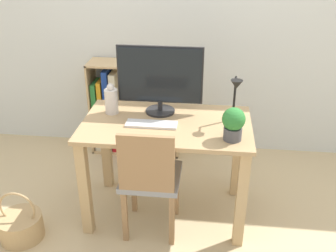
{
  "coord_description": "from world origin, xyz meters",
  "views": [
    {
      "loc": [
        0.29,
        -2.42,
        1.97
      ],
      "look_at": [
        0.0,
        0.1,
        0.69
      ],
      "focal_mm": 42.0,
      "sensor_mm": 36.0,
      "label": 1
    }
  ],
  "objects_px": {
    "potted_plant": "(233,123)",
    "keyboard": "(152,124)",
    "desk_lamp": "(235,97)",
    "chair": "(150,177)",
    "basket": "(21,226)",
    "monitor": "(160,77)",
    "vase": "(111,100)",
    "bookshelf": "(119,110)"
  },
  "relations": [
    {
      "from": "potted_plant",
      "to": "keyboard",
      "type": "bearing_deg",
      "value": 165.63
    },
    {
      "from": "desk_lamp",
      "to": "chair",
      "type": "bearing_deg",
      "value": -151.94
    },
    {
      "from": "keyboard",
      "to": "basket",
      "type": "xyz_separation_m",
      "value": [
        -0.89,
        -0.35,
        -0.68
      ]
    },
    {
      "from": "monitor",
      "to": "chair",
      "type": "distance_m",
      "value": 0.7
    },
    {
      "from": "vase",
      "to": "basket",
      "type": "xyz_separation_m",
      "value": [
        -0.57,
        -0.52,
        -0.77
      ]
    },
    {
      "from": "desk_lamp",
      "to": "bookshelf",
      "type": "relative_size",
      "value": 0.37
    },
    {
      "from": "potted_plant",
      "to": "chair",
      "type": "bearing_deg",
      "value": -173.77
    },
    {
      "from": "monitor",
      "to": "potted_plant",
      "type": "xyz_separation_m",
      "value": [
        0.51,
        -0.36,
        -0.15
      ]
    },
    {
      "from": "monitor",
      "to": "potted_plant",
      "type": "distance_m",
      "value": 0.65
    },
    {
      "from": "monitor",
      "to": "keyboard",
      "type": "relative_size",
      "value": 1.73
    },
    {
      "from": "bookshelf",
      "to": "keyboard",
      "type": "bearing_deg",
      "value": -64.28
    },
    {
      "from": "potted_plant",
      "to": "basket",
      "type": "relative_size",
      "value": 0.57
    },
    {
      "from": "chair",
      "to": "basket",
      "type": "bearing_deg",
      "value": -169.09
    },
    {
      "from": "keyboard",
      "to": "vase",
      "type": "distance_m",
      "value": 0.37
    },
    {
      "from": "chair",
      "to": "desk_lamp",
      "type": "bearing_deg",
      "value": 29.18
    },
    {
      "from": "bookshelf",
      "to": "monitor",
      "type": "bearing_deg",
      "value": -56.24
    },
    {
      "from": "potted_plant",
      "to": "bookshelf",
      "type": "relative_size",
      "value": 0.24
    },
    {
      "from": "keyboard",
      "to": "desk_lamp",
      "type": "xyz_separation_m",
      "value": [
        0.55,
        0.09,
        0.19
      ]
    },
    {
      "from": "vase",
      "to": "chair",
      "type": "xyz_separation_m",
      "value": [
        0.33,
        -0.37,
        -0.39
      ]
    },
    {
      "from": "desk_lamp",
      "to": "potted_plant",
      "type": "bearing_deg",
      "value": -93.04
    },
    {
      "from": "desk_lamp",
      "to": "potted_plant",
      "type": "relative_size",
      "value": 1.52
    },
    {
      "from": "bookshelf",
      "to": "basket",
      "type": "bearing_deg",
      "value": -107.83
    },
    {
      "from": "vase",
      "to": "basket",
      "type": "height_order",
      "value": "vase"
    },
    {
      "from": "desk_lamp",
      "to": "basket",
      "type": "height_order",
      "value": "desk_lamp"
    },
    {
      "from": "desk_lamp",
      "to": "monitor",
      "type": "bearing_deg",
      "value": 165.78
    },
    {
      "from": "keyboard",
      "to": "basket",
      "type": "relative_size",
      "value": 0.92
    },
    {
      "from": "vase",
      "to": "desk_lamp",
      "type": "distance_m",
      "value": 0.88
    },
    {
      "from": "desk_lamp",
      "to": "chair",
      "type": "height_order",
      "value": "desk_lamp"
    },
    {
      "from": "vase",
      "to": "bookshelf",
      "type": "height_order",
      "value": "vase"
    },
    {
      "from": "monitor",
      "to": "vase",
      "type": "bearing_deg",
      "value": -170.73
    },
    {
      "from": "vase",
      "to": "desk_lamp",
      "type": "relative_size",
      "value": 0.69
    },
    {
      "from": "potted_plant",
      "to": "monitor",
      "type": "bearing_deg",
      "value": 144.57
    },
    {
      "from": "vase",
      "to": "desk_lamp",
      "type": "bearing_deg",
      "value": -5.0
    },
    {
      "from": "keyboard",
      "to": "desk_lamp",
      "type": "height_order",
      "value": "desk_lamp"
    },
    {
      "from": "keyboard",
      "to": "basket",
      "type": "bearing_deg",
      "value": -158.41
    },
    {
      "from": "keyboard",
      "to": "vase",
      "type": "height_order",
      "value": "vase"
    },
    {
      "from": "vase",
      "to": "chair",
      "type": "height_order",
      "value": "vase"
    },
    {
      "from": "chair",
      "to": "bookshelf",
      "type": "distance_m",
      "value": 1.26
    },
    {
      "from": "bookshelf",
      "to": "chair",
      "type": "bearing_deg",
      "value": -67.67
    },
    {
      "from": "vase",
      "to": "bookshelf",
      "type": "bearing_deg",
      "value": 100.58
    },
    {
      "from": "basket",
      "to": "vase",
      "type": "bearing_deg",
      "value": 42.24
    },
    {
      "from": "basket",
      "to": "potted_plant",
      "type": "bearing_deg",
      "value": 8.48
    }
  ]
}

